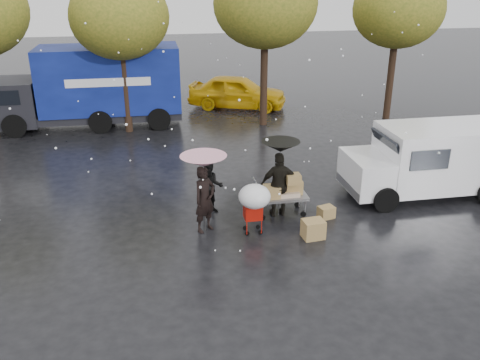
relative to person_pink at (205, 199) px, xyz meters
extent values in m
plane|color=black|center=(1.25, -0.38, -0.92)|extent=(90.00, 90.00, 0.00)
imported|color=black|center=(0.00, 0.00, 0.00)|extent=(0.80, 0.75, 1.84)
imported|color=black|center=(0.28, 1.08, -0.14)|extent=(0.82, 0.67, 1.57)
imported|color=black|center=(2.19, 0.55, 0.03)|extent=(1.12, 0.49, 1.90)
cylinder|color=#4C4C4C|center=(0.00, 0.00, 0.08)|extent=(0.02, 0.02, 2.01)
cone|color=#C35075|center=(0.00, 0.00, 1.09)|extent=(1.22, 1.22, 0.30)
sphere|color=#4C4C4C|center=(0.00, 0.00, 1.12)|extent=(0.06, 0.06, 0.06)
cylinder|color=#4C4C4C|center=(2.19, 0.55, 0.12)|extent=(0.02, 0.02, 2.09)
cone|color=black|center=(2.19, 0.55, 1.17)|extent=(1.08, 1.08, 0.30)
sphere|color=#4C4C4C|center=(2.19, 0.55, 1.20)|extent=(0.06, 0.06, 0.06)
cube|color=slate|center=(2.26, 0.63, -0.37)|extent=(1.50, 0.80, 0.08)
cylinder|color=slate|center=(1.51, 0.63, -0.12)|extent=(0.04, 0.04, 0.60)
cube|color=olive|center=(2.61, 0.73, -0.13)|extent=(0.55, 0.45, 0.40)
cube|color=olive|center=(1.96, 0.53, -0.16)|extent=(0.45, 0.40, 0.35)
cube|color=olive|center=(2.56, 0.48, 0.21)|extent=(0.40, 0.35, 0.28)
cube|color=tan|center=(2.31, 0.63, -0.27)|extent=(0.90, 0.55, 0.12)
cylinder|color=black|center=(1.66, 0.31, -0.84)|extent=(0.16, 0.05, 0.16)
cylinder|color=black|center=(1.66, 0.95, -0.84)|extent=(0.16, 0.05, 0.16)
cylinder|color=black|center=(2.86, 0.31, -0.84)|extent=(0.16, 0.05, 0.16)
cylinder|color=black|center=(2.86, 0.95, -0.84)|extent=(0.16, 0.05, 0.16)
cube|color=red|center=(1.25, -0.34, -0.27)|extent=(0.47, 0.41, 0.45)
cylinder|color=red|center=(1.25, -0.53, 0.10)|extent=(0.42, 0.02, 0.02)
cylinder|color=#4C4C4C|center=(1.25, -0.53, 0.03)|extent=(0.02, 0.02, 0.60)
ellipsoid|color=white|center=(1.25, -0.53, 0.23)|extent=(0.84, 0.84, 0.63)
cylinder|color=black|center=(1.07, -0.50, -0.86)|extent=(0.12, 0.04, 0.12)
cylinder|color=black|center=(1.07, -0.18, -0.86)|extent=(0.12, 0.04, 0.12)
cylinder|color=black|center=(1.43, -0.50, -0.86)|extent=(0.12, 0.04, 0.12)
cylinder|color=black|center=(1.43, -0.18, -0.86)|extent=(0.12, 0.04, 0.12)
cube|color=white|center=(7.51, 1.18, 0.33)|extent=(3.80, 2.00, 1.90)
cube|color=white|center=(5.11, 1.18, -0.07)|extent=(1.20, 1.95, 1.10)
cube|color=black|center=(5.66, 1.18, 0.78)|extent=(0.37, 1.70, 0.67)
cube|color=slate|center=(4.56, 1.18, -0.47)|extent=(0.12, 1.90, 0.25)
cylinder|color=black|center=(5.31, 0.23, -0.54)|extent=(0.76, 0.28, 0.76)
cylinder|color=black|center=(5.31, 2.13, -0.54)|extent=(0.76, 0.28, 0.76)
cylinder|color=black|center=(8.61, 2.13, -0.54)|extent=(0.76, 0.28, 0.76)
cube|color=navy|center=(-2.93, 10.74, 1.18)|extent=(6.00, 2.50, 2.80)
cube|color=black|center=(-7.13, 10.74, 0.33)|extent=(2.20, 2.40, 1.90)
cube|color=black|center=(-3.93, 10.74, -0.37)|extent=(8.00, 2.30, 0.35)
cube|color=white|center=(-2.93, 9.48, 1.28)|extent=(3.50, 0.03, 0.35)
cylinder|color=black|center=(-6.93, 9.59, -0.42)|extent=(1.00, 0.30, 1.00)
cylinder|color=black|center=(-6.93, 11.89, -0.42)|extent=(1.00, 0.30, 1.00)
cylinder|color=black|center=(-0.93, 9.59, -0.42)|extent=(1.00, 0.30, 1.00)
cylinder|color=black|center=(-0.93, 11.89, -0.42)|extent=(1.00, 0.30, 1.00)
cube|color=olive|center=(2.76, -0.92, -0.67)|extent=(0.60, 0.50, 0.50)
cube|color=olive|center=(3.49, 0.14, -0.75)|extent=(0.51, 0.44, 0.34)
imported|color=#DDA80B|center=(3.10, 12.75, -0.09)|extent=(5.26, 3.60, 1.66)
cylinder|color=black|center=(-2.25, 9.62, 1.32)|extent=(0.32, 0.32, 4.48)
ellipsoid|color=#475618|center=(-2.25, 9.62, 3.88)|extent=(4.00, 4.00, 3.40)
cylinder|color=black|center=(3.75, 9.62, 1.53)|extent=(0.32, 0.32, 4.90)
ellipsoid|color=#475618|center=(3.75, 9.62, 4.33)|extent=(4.40, 4.40, 3.74)
cylinder|color=black|center=(9.75, 9.62, 1.39)|extent=(0.32, 0.32, 4.62)
ellipsoid|color=#475618|center=(9.75, 9.62, 4.03)|extent=(4.00, 4.00, 3.40)
camera|label=1|loc=(-1.23, -12.24, 5.71)|focal=38.00mm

